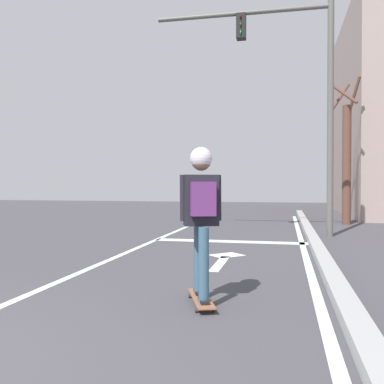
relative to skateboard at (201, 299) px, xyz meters
The scene contains 10 objects.
lane_line_center 4.03m from the skateboard, 120.98° to the left, with size 0.12×20.00×0.01m, color silver.
lane_line_curbside 3.68m from the skateboard, 70.01° to the left, with size 0.12×20.00×0.01m, color silver.
stop_bar 5.21m from the skateboard, 93.68° to the left, with size 3.48×0.40×0.01m, color silver.
lane_arrow_stem 2.45m from the skateboard, 93.74° to the left, with size 0.16×1.40×0.01m, color silver.
lane_arrow_head 3.30m from the skateboard, 92.78° to the left, with size 0.56×0.44×0.01m, color silver.
curb_strip 3.77m from the skateboard, 66.44° to the left, with size 0.24×24.00×0.14m, color #9D9C9D.
skateboard is the anchor object (origin of this frame).
skater 1.04m from the skateboard, 70.50° to the right, with size 0.43×0.60×1.63m.
traffic_signal_mast 7.88m from the skateboard, 80.96° to the left, with size 4.55×0.34×5.97m.
roadside_tree 10.85m from the skateboard, 74.45° to the left, with size 1.07×1.09×4.82m.
Camera 1 is at (2.98, -2.01, 1.30)m, focal length 40.15 mm.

